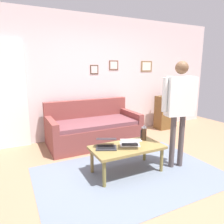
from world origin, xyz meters
name	(u,v)px	position (x,y,z in m)	size (l,w,h in m)	color
ground_plane	(142,176)	(0.00, 0.00, 0.00)	(7.68, 7.68, 0.00)	#A07758
area_rug	(130,174)	(0.14, -0.11, 0.00)	(2.69, 1.80, 0.01)	slate
back_wall	(88,77)	(0.00, -2.20, 1.35)	(7.04, 0.11, 2.70)	silver
interior_door	(4,97)	(1.74, -2.11, 1.02)	(0.82, 0.09, 2.05)	white
couch	(93,129)	(0.13, -1.62, 0.30)	(1.85, 0.92, 0.88)	brown
coffee_table	(127,149)	(0.14, -0.21, 0.37)	(1.08, 0.56, 0.41)	olive
laptop_left	(106,145)	(0.44, -0.31, 0.46)	(0.40, 0.40, 0.14)	#28282D
laptop_center	(130,143)	(0.09, -0.21, 0.46)	(0.42, 0.44, 0.14)	silver
french_press	(144,133)	(-0.24, -0.34, 0.52)	(0.10, 0.08, 0.24)	#4C3323
side_shelf	(164,112)	(-1.92, -1.81, 0.42)	(0.42, 0.32, 0.85)	brown
flower_vase	(165,90)	(-1.92, -1.81, 1.00)	(0.09, 0.09, 0.43)	#9C8EA5
person_standing	(180,101)	(-0.66, -0.02, 1.06)	(0.58, 0.28, 1.66)	#534949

